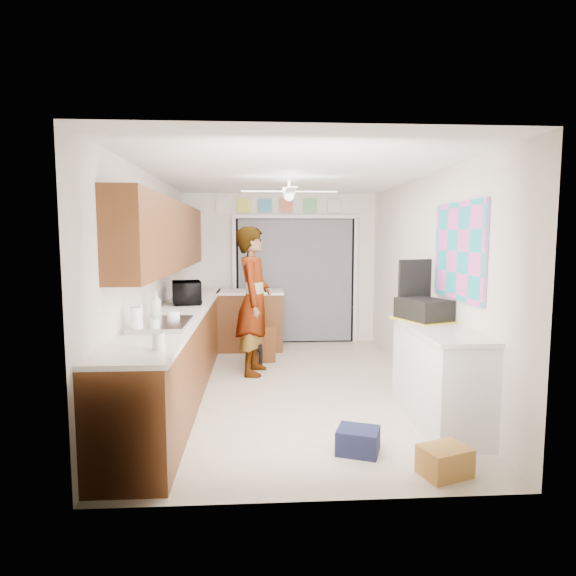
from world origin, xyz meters
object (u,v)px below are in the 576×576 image
object	(u,v)px
soap_bottle	(156,305)
dog	(260,348)
suitcase	(423,309)
man	(254,301)
navy_crate	(358,441)
cup	(173,316)
microwave	(187,293)
paper_towel_roll	(137,320)
cardboard_box	(445,461)

from	to	relation	value
soap_bottle	dog	size ratio (longest dim) A/B	0.54
suitcase	man	world-z (taller)	man
man	dog	world-z (taller)	man
dog	suitcase	bearing A→B (deg)	-27.41
navy_crate	man	xyz separation A→B (m)	(-0.88, 2.41, 0.86)
cup	dog	distance (m)	2.23
microwave	cup	world-z (taller)	microwave
paper_towel_roll	navy_crate	xyz separation A→B (m)	(1.90, -0.48, -0.95)
soap_bottle	man	distance (m)	1.55
paper_towel_roll	cardboard_box	world-z (taller)	paper_towel_roll
cardboard_box	microwave	bearing A→B (deg)	129.73
paper_towel_roll	suitcase	world-z (taller)	paper_towel_roll
suitcase	dog	size ratio (longest dim) A/B	0.95
cardboard_box	dog	xyz separation A→B (m)	(-1.38, 3.38, 0.10)
suitcase	cardboard_box	world-z (taller)	suitcase
paper_towel_roll	dog	xyz separation A→B (m)	(1.10, 2.48, -0.85)
microwave	cup	xyz separation A→B (m)	(0.05, -1.28, -0.09)
suitcase	dog	bearing A→B (deg)	109.97
microwave	cardboard_box	bearing A→B (deg)	-152.41
man	cup	bearing A→B (deg)	156.93
dog	paper_towel_roll	bearing A→B (deg)	-91.61
microwave	suitcase	xyz separation A→B (m)	(2.60, -1.36, -0.03)
microwave	navy_crate	bearing A→B (deg)	-155.84
cup	man	size ratio (longest dim) A/B	0.07
suitcase	dog	distance (m)	2.72
cardboard_box	suitcase	bearing A→B (deg)	78.08
cup	dog	size ratio (longest dim) A/B	0.24
microwave	soap_bottle	xyz separation A→B (m)	(-0.15, -1.11, 0.00)
cup	paper_towel_roll	xyz separation A→B (m)	(-0.22, -0.59, 0.06)
soap_bottle	cup	size ratio (longest dim) A/B	2.26
soap_bottle	suitcase	world-z (taller)	soap_bottle
microwave	dog	size ratio (longest dim) A/B	0.97
cup	paper_towel_roll	bearing A→B (deg)	-110.24
soap_bottle	cardboard_box	distance (m)	3.12
cup	microwave	bearing A→B (deg)	92.22
suitcase	cup	bearing A→B (deg)	157.82
cup	cardboard_box	distance (m)	2.84
suitcase	navy_crate	bearing A→B (deg)	-151.66
microwave	dog	distance (m)	1.41
man	suitcase	bearing A→B (deg)	-121.20
cup	man	xyz separation A→B (m)	(0.80, 1.34, -0.03)
microwave	soap_bottle	bearing A→B (deg)	159.98
microwave	paper_towel_roll	bearing A→B (deg)	162.74
soap_bottle	cardboard_box	xyz separation A→B (m)	(2.46, -1.66, -0.97)
paper_towel_roll	man	bearing A→B (deg)	62.16
cardboard_box	navy_crate	xyz separation A→B (m)	(-0.57, 0.42, -0.01)
cardboard_box	navy_crate	size ratio (longest dim) A/B	1.05
cardboard_box	dog	bearing A→B (deg)	112.17
soap_bottle	cup	world-z (taller)	soap_bottle
man	microwave	bearing A→B (deg)	101.52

